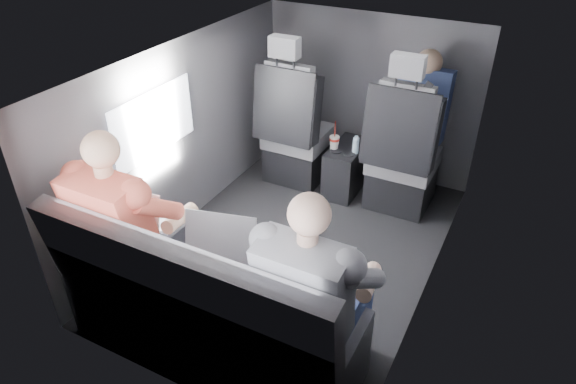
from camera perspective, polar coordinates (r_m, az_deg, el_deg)
The scene contains 20 objects.
floor at distance 3.64m, azimuth 1.12°, elevation -6.22°, with size 2.60×2.60×0.00m, color black.
ceiling at distance 2.99m, azimuth 1.40°, elevation 14.42°, with size 2.60×2.60×0.00m, color #B2B2AD.
panel_left at distance 3.70m, azimuth -11.40°, elevation 6.16°, with size 0.02×2.60×1.35m, color #56565B.
panel_right at distance 3.04m, azimuth 16.63°, elevation -0.87°, with size 0.02×2.60×1.35m, color #56565B.
panel_front at distance 4.36m, azimuth 8.98°, elevation 10.48°, with size 1.80×0.02×1.35m, color #56565B.
panel_back at distance 2.39m, azimuth -13.01°, elevation -10.67°, with size 1.80×0.02×1.35m, color #56565B.
side_window at distance 3.39m, azimuth -14.60°, elevation 7.45°, with size 0.02×0.75×0.42m, color white.
seatbelt at distance 3.64m, azimuth 12.47°, elevation 7.72°, with size 0.05×0.01×0.65m, color black.
front_seat_left at distance 4.24m, azimuth 0.79°, elevation 6.15°, with size 0.52×0.58×1.26m.
front_seat_right at distance 3.96m, azimuth 12.51°, elevation 3.35°, with size 0.52×0.58×1.26m.
center_console at distance 4.21m, azimuth 6.50°, elevation 2.63°, with size 0.24×0.48×0.41m.
rear_bench at distance 2.77m, azimuth -8.94°, elevation -13.34°, with size 1.60×0.57×0.92m.
soda_cup at distance 4.03m, azimuth 5.17°, elevation 5.54°, with size 0.08×0.08×0.24m.
water_bottle at distance 3.99m, azimuth 7.55°, elevation 5.18°, with size 0.05×0.05×0.14m.
laptop_white at distance 2.98m, azimuth -15.38°, elevation -2.29°, with size 0.36×0.34×0.25m.
laptop_silver at distance 2.70m, azimuth -6.21°, elevation -5.20°, with size 0.42×0.41×0.26m.
laptop_black at distance 2.50m, azimuth 5.13°, elevation -8.74°, with size 0.38×0.39×0.23m.
passenger_rear_left at distance 2.88m, azimuth -16.80°, elevation -3.75°, with size 0.52×0.63×1.25m.
passenger_rear_right at distance 2.39m, azimuth 3.18°, elevation -11.20°, with size 0.50×0.62×1.22m.
passenger_front_right at distance 4.04m, azimuth 14.69°, elevation 9.06°, with size 0.38×0.38×0.75m.
Camera 1 is at (1.25, -2.56, 2.27)m, focal length 32.00 mm.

